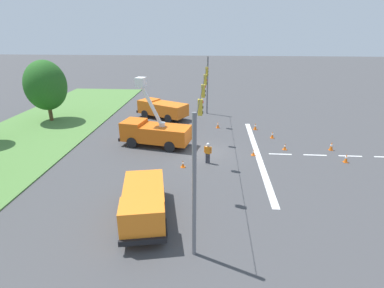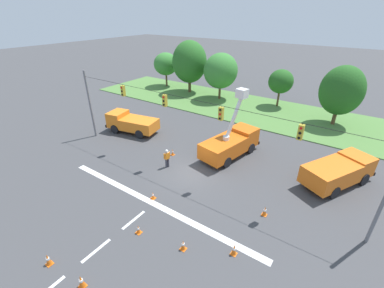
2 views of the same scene
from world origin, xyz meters
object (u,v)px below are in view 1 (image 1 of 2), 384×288
(tree_far_east, at_px, (46,85))
(traffic_cone_mid_right, at_px, (331,146))
(road_worker, at_px, (208,152))
(utility_truck_support_far, at_px, (162,109))
(traffic_cone_lane_edge_a, at_px, (346,158))
(traffic_cone_foreground_left, at_px, (218,125))
(utility_truck_support_near, at_px, (144,203))
(traffic_cone_near_bucket, at_px, (272,135))
(traffic_cone_mid_left, at_px, (285,147))
(traffic_cone_far_left, at_px, (254,152))
(utility_truck_bucket_lift, at_px, (154,131))
(traffic_cone_lane_edge_b, at_px, (183,164))
(traffic_cone_foreground_right, at_px, (255,126))

(tree_far_east, height_order, traffic_cone_mid_right, tree_far_east)
(tree_far_east, bearing_deg, road_worker, -119.31)
(utility_truck_support_far, xyz_separation_m, traffic_cone_mid_right, (-9.19, -17.01, -0.80))
(traffic_cone_lane_edge_a, bearing_deg, traffic_cone_foreground_left, 51.21)
(utility_truck_support_near, distance_m, traffic_cone_foreground_left, 18.04)
(traffic_cone_mid_right, bearing_deg, traffic_cone_near_bucket, 59.00)
(tree_far_east, xyz_separation_m, utility_truck_support_near, (-18.71, -15.39, -3.10))
(tree_far_east, bearing_deg, traffic_cone_mid_left, -105.57)
(tree_far_east, relative_size, traffic_cone_far_left, 12.24)
(traffic_cone_mid_right, bearing_deg, traffic_cone_mid_left, 92.66)
(utility_truck_support_near, distance_m, traffic_cone_near_bucket, 17.62)
(utility_truck_bucket_lift, bearing_deg, tree_far_east, 63.29)
(utility_truck_bucket_lift, height_order, traffic_cone_far_left, utility_truck_bucket_lift)
(utility_truck_support_near, bearing_deg, traffic_cone_lane_edge_a, -58.71)
(traffic_cone_lane_edge_b, relative_size, traffic_cone_far_left, 1.07)
(traffic_cone_foreground_left, distance_m, traffic_cone_lane_edge_a, 13.45)
(road_worker, bearing_deg, utility_truck_support_far, 24.59)
(traffic_cone_foreground_left, xyz_separation_m, traffic_cone_lane_edge_b, (-10.31, 2.88, -0.07))
(road_worker, xyz_separation_m, traffic_cone_mid_left, (3.39, -6.98, -0.70))
(utility_truck_bucket_lift, xyz_separation_m, road_worker, (-3.66, -5.09, -0.38))
(traffic_cone_mid_left, relative_size, traffic_cone_lane_edge_a, 0.82)
(traffic_cone_mid_right, bearing_deg, traffic_cone_lane_edge_b, 109.07)
(traffic_cone_foreground_left, distance_m, traffic_cone_lane_edge_b, 10.71)
(traffic_cone_mid_left, xyz_separation_m, traffic_cone_lane_edge_a, (-2.46, -4.44, 0.08))
(traffic_cone_mid_right, bearing_deg, utility_truck_support_near, 128.64)
(traffic_cone_foreground_left, bearing_deg, traffic_cone_foreground_right, -94.25)
(tree_far_east, bearing_deg, traffic_cone_foreground_left, -93.55)
(utility_truck_support_far, bearing_deg, utility_truck_support_near, -173.53)
(tree_far_east, distance_m, traffic_cone_mid_left, 27.12)
(traffic_cone_mid_left, bearing_deg, utility_truck_support_far, 53.81)
(tree_far_east, height_order, utility_truck_bucket_lift, tree_far_east)
(utility_truck_support_far, bearing_deg, tree_far_east, 99.51)
(utility_truck_support_far, xyz_separation_m, traffic_cone_near_bucket, (-6.32, -12.23, -0.86))
(traffic_cone_foreground_left, bearing_deg, traffic_cone_mid_right, -119.45)
(utility_truck_support_far, relative_size, traffic_cone_mid_right, 8.11)
(traffic_cone_lane_edge_a, bearing_deg, traffic_cone_mid_left, 61.05)
(utility_truck_support_far, relative_size, traffic_cone_mid_left, 10.72)
(traffic_cone_lane_edge_a, bearing_deg, traffic_cone_mid_right, 5.54)
(traffic_cone_mid_right, relative_size, traffic_cone_lane_edge_b, 1.33)
(traffic_cone_foreground_left, relative_size, traffic_cone_near_bucket, 1.03)
(tree_far_east, height_order, traffic_cone_mid_left, tree_far_east)
(utility_truck_support_far, distance_m, road_worker, 14.05)
(traffic_cone_foreground_left, relative_size, traffic_cone_foreground_right, 0.98)
(traffic_cone_lane_edge_a, bearing_deg, tree_far_east, 72.32)
(traffic_cone_near_bucket, bearing_deg, traffic_cone_foreground_left, 61.94)
(traffic_cone_foreground_right, relative_size, traffic_cone_far_left, 1.30)
(tree_far_east, height_order, traffic_cone_foreground_right, tree_far_east)
(road_worker, distance_m, traffic_cone_mid_left, 7.79)
(traffic_cone_foreground_left, height_order, traffic_cone_lane_edge_a, traffic_cone_lane_edge_a)
(tree_far_east, height_order, traffic_cone_foreground_left, tree_far_east)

